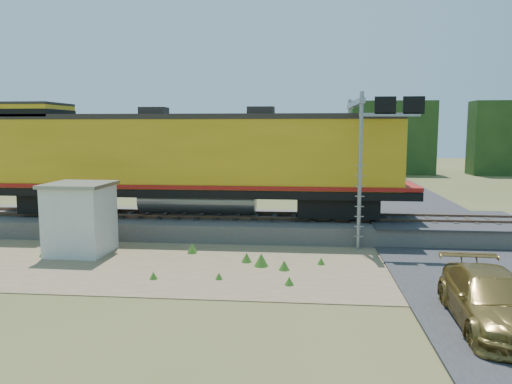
# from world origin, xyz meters

# --- Properties ---
(ground) EXTENTS (140.00, 140.00, 0.00)m
(ground) POSITION_xyz_m (0.00, 0.00, 0.00)
(ground) COLOR #475123
(ground) RESTS_ON ground
(ballast) EXTENTS (70.00, 5.00, 0.80)m
(ballast) POSITION_xyz_m (0.00, 6.00, 0.40)
(ballast) COLOR slate
(ballast) RESTS_ON ground
(rails) EXTENTS (70.00, 1.54, 0.16)m
(rails) POSITION_xyz_m (0.00, 6.00, 0.88)
(rails) COLOR brown
(rails) RESTS_ON ballast
(dirt_shoulder) EXTENTS (26.00, 8.00, 0.03)m
(dirt_shoulder) POSITION_xyz_m (-2.00, 0.50, 0.01)
(dirt_shoulder) COLOR #8C7754
(dirt_shoulder) RESTS_ON ground
(road) EXTENTS (7.00, 66.00, 0.86)m
(road) POSITION_xyz_m (7.00, 0.74, 0.09)
(road) COLOR #38383A
(road) RESTS_ON ground
(tree_line_north) EXTENTS (130.00, 3.00, 6.50)m
(tree_line_north) POSITION_xyz_m (0.00, 38.00, 3.07)
(tree_line_north) COLOR #1B3413
(tree_line_north) RESTS_ON ground
(weed_clumps) EXTENTS (15.00, 6.20, 0.56)m
(weed_clumps) POSITION_xyz_m (-3.50, 0.10, 0.00)
(weed_clumps) COLOR #33641C
(weed_clumps) RESTS_ON ground
(locomotive) EXTENTS (20.50, 3.13, 5.29)m
(locomotive) POSITION_xyz_m (-4.93, 6.00, 3.57)
(locomotive) COLOR black
(locomotive) RESTS_ON rails
(shed) EXTENTS (2.48, 2.48, 2.88)m
(shed) POSITION_xyz_m (-8.41, 1.42, 1.46)
(shed) COLOR silver
(shed) RESTS_ON ground
(signal_gantry) EXTENTS (2.58, 6.20, 6.50)m
(signal_gantry) POSITION_xyz_m (3.07, 5.35, 4.91)
(signal_gantry) COLOR gray
(signal_gantry) RESTS_ON ground
(car) EXTENTS (2.15, 4.86, 1.39)m
(car) POSITION_xyz_m (5.28, -4.67, 0.69)
(car) COLOR olive
(car) RESTS_ON ground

